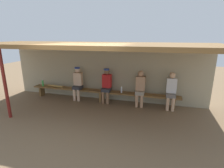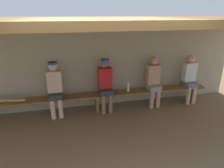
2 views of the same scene
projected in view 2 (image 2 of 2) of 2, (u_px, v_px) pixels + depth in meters
The scene contains 10 objects.
ground_plane at pixel (110, 148), 3.66m from camera, with size 24.00×24.00×0.00m, color brown.
back_wall at pixel (93, 65), 5.11m from camera, with size 8.00×0.20×2.20m, color tan.
dugout_roof at pixel (101, 21), 3.52m from camera, with size 8.00×2.80×0.12m, color brown.
bench at pixel (97, 97), 4.94m from camera, with size 6.00×0.36×0.46m.
player_in_white at pixel (55, 87), 4.61m from camera, with size 0.34×0.42×1.34m.
player_middle at pixel (105, 83), 4.87m from camera, with size 0.34×0.42×1.34m.
player_shirtless_tan at pixel (153, 80), 5.15m from camera, with size 0.34×0.42×1.34m.
player_in_red at pixel (190, 77), 5.38m from camera, with size 0.34×0.42×1.34m.
water_bottle_orange at pixel (128, 88), 5.04m from camera, with size 0.06×0.06×0.23m.
baseball_bat at pixel (8, 101), 4.47m from camera, with size 0.07×0.07×0.77m, color tan.
Camera 2 is at (-0.63, -2.94, 2.41)m, focal length 31.10 mm.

